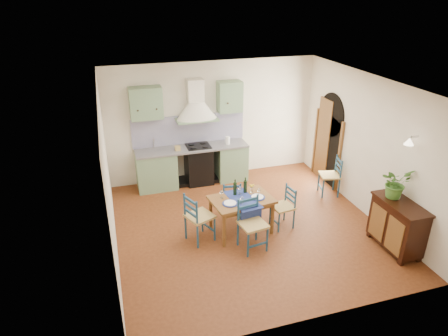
{
  "coord_description": "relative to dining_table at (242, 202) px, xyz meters",
  "views": [
    {
      "loc": [
        -2.38,
        -6.22,
        4.33
      ],
      "look_at": [
        -0.4,
        0.3,
        1.19
      ],
      "focal_mm": 32.0,
      "sensor_mm": 36.0,
      "label": 1
    }
  ],
  "objects": [
    {
      "name": "chair_spare",
      "position": [
        2.41,
        0.85,
        -0.18
      ],
      "size": [
        0.5,
        0.5,
        0.89
      ],
      "color": "navy",
      "rests_on": "ground"
    },
    {
      "name": "chair_right",
      "position": [
        0.84,
        -0.05,
        -0.21
      ],
      "size": [
        0.44,
        0.44,
        0.83
      ],
      "color": "navy",
      "rests_on": "ground"
    },
    {
      "name": "right_wall",
      "position": [
        2.67,
        0.39,
        0.7
      ],
      "size": [
        0.26,
        5.0,
        2.8
      ],
      "color": "silver",
      "rests_on": "ground"
    },
    {
      "name": "left_wall",
      "position": [
        -2.32,
        0.11,
        0.76
      ],
      "size": [
        0.04,
        5.0,
        2.8
      ],
      "primitive_type": "cube",
      "color": "silver",
      "rests_on": "ground"
    },
    {
      "name": "potted_plant",
      "position": [
        2.43,
        -1.08,
        0.57
      ],
      "size": [
        0.56,
        0.5,
        0.55
      ],
      "primitive_type": "imported",
      "rotation": [
        0.0,
        0.0,
        0.16
      ],
      "color": "#3F7229",
      "rests_on": "sideboard"
    },
    {
      "name": "chair_left",
      "position": [
        -0.85,
        -0.04,
        -0.14
      ],
      "size": [
        0.58,
        0.58,
        0.96
      ],
      "color": "navy",
      "rests_on": "ground"
    },
    {
      "name": "dining_table",
      "position": [
        0.0,
        0.0,
        0.0
      ],
      "size": [
        1.22,
        0.94,
        1.04
      ],
      "color": "brown",
      "rests_on": "ground"
    },
    {
      "name": "floor",
      "position": [
        0.18,
        0.11,
        -0.64
      ],
      "size": [
        5.0,
        5.0,
        0.0
      ],
      "primitive_type": "plane",
      "color": "#4D2410",
      "rests_on": "ground"
    },
    {
      "name": "chair_far",
      "position": [
        -0.03,
        0.56,
        -0.21
      ],
      "size": [
        0.45,
        0.45,
        0.82
      ],
      "color": "navy",
      "rests_on": "ground"
    },
    {
      "name": "ceiling",
      "position": [
        0.18,
        0.11,
        2.17
      ],
      "size": [
        5.0,
        5.0,
        0.01
      ],
      "primitive_type": "cube",
      "color": "silver",
      "rests_on": "back_wall"
    },
    {
      "name": "sideboard",
      "position": [
        2.43,
        -1.3,
        -0.13
      ],
      "size": [
        0.5,
        1.05,
        0.94
      ],
      "color": "black",
      "rests_on": "ground"
    },
    {
      "name": "chair_near",
      "position": [
        0.0,
        -0.53,
        -0.14
      ],
      "size": [
        0.51,
        0.51,
        0.96
      ],
      "color": "navy",
      "rests_on": "ground"
    },
    {
      "name": "back_wall",
      "position": [
        -0.29,
        2.4,
        0.41
      ],
      "size": [
        5.0,
        0.96,
        2.8
      ],
      "color": "silver",
      "rests_on": "ground"
    }
  ]
}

